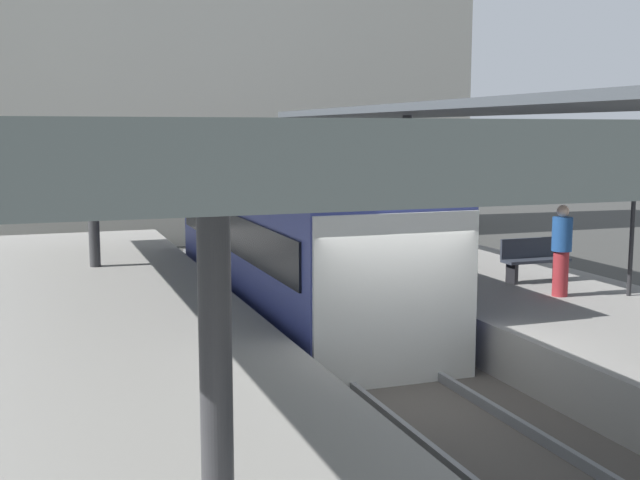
{
  "coord_description": "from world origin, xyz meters",
  "views": [
    {
      "loc": [
        -4.96,
        -10.37,
        4.0
      ],
      "look_at": [
        0.15,
        3.94,
        1.9
      ],
      "focal_mm": 44.7,
      "sensor_mm": 36.0,
      "label": 1
    }
  ],
  "objects_px": {
    "platform_sign": "(633,207)",
    "passenger_far_end": "(387,220)",
    "commuter_train": "(294,241)",
    "platform_bench": "(534,258)",
    "passenger_near_bench": "(561,249)"
  },
  "relations": [
    {
      "from": "platform_bench",
      "to": "platform_sign",
      "type": "distance_m",
      "value": 2.29
    },
    {
      "from": "passenger_far_end",
      "to": "passenger_near_bench",
      "type": "bearing_deg",
      "value": -78.2
    },
    {
      "from": "platform_sign",
      "to": "passenger_far_end",
      "type": "distance_m",
      "value": 6.11
    },
    {
      "from": "platform_bench",
      "to": "platform_sign",
      "type": "bearing_deg",
      "value": -65.88
    },
    {
      "from": "platform_bench",
      "to": "passenger_near_bench",
      "type": "distance_m",
      "value": 1.51
    },
    {
      "from": "platform_bench",
      "to": "passenger_near_bench",
      "type": "xyz_separation_m",
      "value": [
        -0.4,
        -1.4,
        0.4
      ]
    },
    {
      "from": "platform_sign",
      "to": "passenger_near_bench",
      "type": "relative_size",
      "value": 1.33
    },
    {
      "from": "commuter_train",
      "to": "platform_sign",
      "type": "xyz_separation_m",
      "value": [
        5.16,
        -3.96,
        0.9
      ]
    },
    {
      "from": "platform_bench",
      "to": "passenger_near_bench",
      "type": "relative_size",
      "value": 0.84
    },
    {
      "from": "commuter_train",
      "to": "platform_bench",
      "type": "distance_m",
      "value": 4.86
    },
    {
      "from": "platform_bench",
      "to": "passenger_near_bench",
      "type": "height_order",
      "value": "passenger_near_bench"
    },
    {
      "from": "platform_sign",
      "to": "passenger_far_end",
      "type": "bearing_deg",
      "value": 112.27
    },
    {
      "from": "commuter_train",
      "to": "platform_bench",
      "type": "relative_size",
      "value": 7.22
    },
    {
      "from": "passenger_near_bench",
      "to": "commuter_train",
      "type": "bearing_deg",
      "value": 138.01
    },
    {
      "from": "commuter_train",
      "to": "platform_sign",
      "type": "distance_m",
      "value": 6.56
    }
  ]
}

